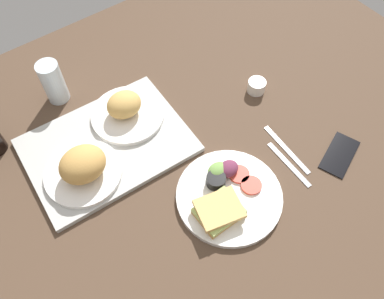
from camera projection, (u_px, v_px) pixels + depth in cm
name	position (u px, v px, depth cm)	size (l,w,h in cm)	color
ground_plane	(193.00, 171.00, 110.09)	(190.00, 150.00, 3.00)	#4C3828
serving_tray	(108.00, 145.00, 112.04)	(45.00, 33.00, 1.60)	#B2B2AD
bread_plate_near	(83.00, 167.00, 102.58)	(20.95, 20.95, 9.89)	white
bread_plate_far	(126.00, 110.00, 114.60)	(21.70, 21.70, 8.39)	white
plate_with_salad	(226.00, 195.00, 102.42)	(28.11, 28.11, 5.40)	white
drinking_glass	(53.00, 82.00, 117.05)	(6.63, 6.63, 13.92)	silver
espresso_cup	(257.00, 86.00, 122.77)	(5.60, 5.60, 4.00)	silver
fork	(289.00, 164.00, 109.26)	(17.00, 1.40, 0.50)	#B7B7BC
knife	(287.00, 149.00, 111.99)	(19.00, 1.40, 0.50)	#B7B7BC
cell_phone	(340.00, 154.00, 110.85)	(14.40, 7.20, 0.80)	black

